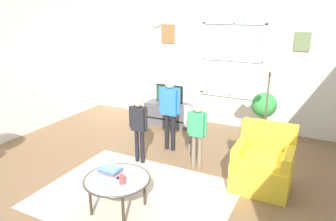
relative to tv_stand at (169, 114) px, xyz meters
The scene contains 16 objects.
ground_plane 2.75m from the tv_stand, 72.52° to the right, with size 6.83×6.83×0.02m, color brown.
back_wall 1.60m from the tv_stand, 34.21° to the left, with size 6.23×0.17×2.97m.
area_rug 2.83m from the tv_stand, 72.63° to the right, with size 2.51×1.91×0.01m, color #C6B29E.
tv_stand is the anchor object (origin of this frame).
television 0.44m from the tv_stand, 90.00° to the right, with size 0.60×0.08×0.40m.
armchair 2.85m from the tv_stand, 36.20° to the right, with size 0.76×0.74×0.87m.
coffee_table 3.18m from the tv_stand, 74.94° to the right, with size 0.81×0.81×0.44m.
book_stack 3.10m from the tv_stand, 77.17° to the right, with size 0.27×0.19×0.10m.
cup 3.27m from the tv_stand, 73.20° to the right, with size 0.08×0.08×0.10m, color #BF3F3F.
remote_near_books 3.12m from the tv_stand, 74.86° to the right, with size 0.04×0.14×0.02m, color black.
person_green_shirt 2.09m from the tv_stand, 51.50° to the right, with size 0.32×0.15×1.06m.
person_blue_shirt 1.45m from the tv_stand, 63.13° to the right, with size 0.39×0.18×1.30m.
person_black_shirt 1.93m from the tv_stand, 78.33° to the right, with size 0.33×0.15×1.09m.
person_pink_shirt 1.63m from the tv_stand, 49.36° to the right, with size 0.30×0.14×1.01m.
potted_plant_by_window 1.99m from the tv_stand, ahead, with size 0.47×0.47×0.92m.
floor_lamp 2.69m from the tv_stand, 25.15° to the right, with size 0.32×0.32×1.75m.
Camera 1 is at (2.07, -3.19, 2.38)m, focal length 33.74 mm.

